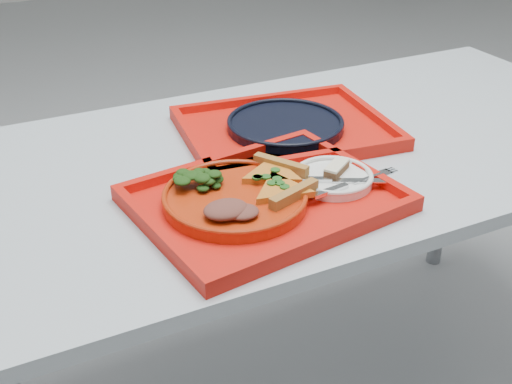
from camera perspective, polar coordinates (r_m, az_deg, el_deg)
table at (r=1.44m, az=5.09°, el=1.58°), size 1.60×0.80×0.75m
tray_main at (r=1.17m, az=0.80°, el=-0.93°), size 0.49×0.41×0.01m
tray_far at (r=1.45m, az=2.61°, el=5.41°), size 0.49×0.40×0.01m
dinner_plate at (r=1.15m, az=-1.87°, el=-0.67°), size 0.26×0.26×0.02m
side_plate at (r=1.23m, az=6.86°, el=1.12°), size 0.15×0.15×0.01m
navy_plate at (r=1.44m, az=2.63°, el=5.92°), size 0.26×0.26×0.02m
pizza_slice_a at (r=1.15m, az=2.25°, el=0.38°), size 0.14×0.15×0.02m
pizza_slice_b at (r=1.20m, az=1.46°, el=1.82°), size 0.17×0.16×0.02m
salad_heap at (r=1.17m, az=-4.96°, el=1.28°), size 0.08×0.07×0.04m
meat_portion at (r=1.08m, az=-2.70°, el=-1.56°), size 0.08×0.06×0.02m
dessert_bar at (r=1.23m, az=7.18°, el=2.13°), size 0.07×0.06×0.02m
knife at (r=1.21m, az=7.45°, el=1.09°), size 0.17×0.10×0.01m
fork at (r=1.20m, az=8.61°, el=0.81°), size 0.19×0.04×0.01m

